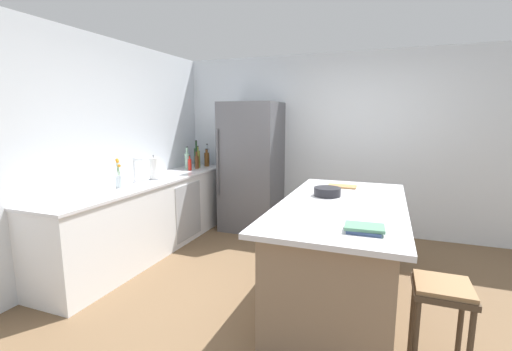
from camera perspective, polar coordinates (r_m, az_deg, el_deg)
The scene contains 20 objects.
ground_plane at distance 3.48m, azimuth 7.49°, elevation -19.60°, with size 7.20×7.20×0.00m, color brown.
wall_rear at distance 5.27m, azimuth 13.50°, elevation 5.07°, with size 6.00×0.10×2.60m, color silver.
wall_left at distance 4.32m, azimuth -25.59°, elevation 3.45°, with size 0.10×6.00×2.60m, color silver.
counter_run_left at distance 4.64m, azimuth -16.84°, elevation -6.28°, with size 0.64×3.14×0.91m.
kitchen_island at distance 3.34m, azimuth 13.72°, elevation -12.10°, with size 1.07×2.19×0.94m.
refrigerator at distance 5.21m, azimuth -0.73°, elevation 1.45°, with size 0.82×0.76×1.91m.
bar_stool at distance 2.68m, azimuth 28.27°, elevation -17.60°, with size 0.36×0.36×0.64m.
sink_faucet at distance 4.39m, azimuth -19.27°, elevation 0.90°, with size 0.15×0.05×0.30m.
flower_vase at distance 4.13m, azimuth -21.65°, elevation -0.51°, with size 0.08×0.08×0.33m.
paper_towel_roll at distance 4.55m, azimuth -16.46°, elevation 1.04°, with size 0.14×0.14×0.31m.
soda_bottle at distance 5.71m, azimuth -8.02°, elevation 3.09°, with size 0.08×0.08×0.35m.
whiskey_bottle at distance 5.60m, azimuth -8.11°, elevation 2.73°, with size 0.08×0.08×0.28m.
wine_bottle at distance 5.59m, azimuth -9.77°, elevation 3.08°, with size 0.07×0.07×0.42m.
olive_oil_bottle at distance 5.47m, azimuth -9.50°, elevation 2.72°, with size 0.06×0.06×0.34m.
syrup_bottle at distance 5.36m, azimuth -9.72°, elevation 2.24°, with size 0.06×0.06×0.27m.
gin_bottle at distance 5.34m, azimuth -11.26°, elevation 2.49°, with size 0.07×0.07×0.34m.
hot_sauce_bottle at distance 5.22m, azimuth -10.85°, elevation 1.82°, with size 0.05×0.05×0.22m.
cookbook_stack at distance 2.45m, azimuth 17.42°, elevation -8.33°, with size 0.27×0.19×0.04m.
mixing_bowl at distance 3.43m, azimuth 11.65°, elevation -2.63°, with size 0.26×0.26×0.08m.
cutting_board at distance 3.90m, azimuth 13.97°, elevation -1.74°, with size 0.31×0.19×0.02m.
Camera 1 is at (0.67, -2.96, 1.69)m, focal length 24.29 mm.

